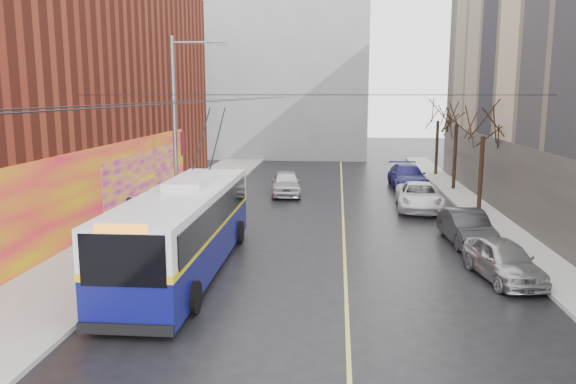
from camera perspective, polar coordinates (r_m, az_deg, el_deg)
name	(u,v)px	position (r m, az deg, el deg)	size (l,w,h in m)	color
ground	(295,320)	(16.57, 0.71, -12.91)	(140.00, 140.00, 0.00)	black
sidewalk_left	(157,220)	(29.42, -13.21, -2.83)	(4.00, 60.00, 0.15)	gray
sidewalk_right	(499,227)	(29.05, 20.64, -3.37)	(2.00, 60.00, 0.15)	gray
lane_line	(343,217)	(29.93, 5.61, -2.53)	(0.12, 50.00, 0.01)	#BFB74C
building_left	(18,84)	(33.88, -25.74, 9.90)	(12.11, 36.00, 14.00)	#601F13
building_far	(271,69)	(60.70, -1.76, 12.35)	(20.50, 12.10, 18.00)	gray
streetlight_pole	(178,129)	(26.31, -11.10, 6.28)	(2.65, 0.60, 9.00)	slate
catenary_wires	(269,98)	(30.23, -1.98, 9.56)	(18.00, 60.00, 0.22)	black
tree_near	(484,121)	(32.24, 19.28, 6.78)	(3.20, 3.20, 6.40)	black
tree_mid	(457,112)	(39.05, 16.80, 7.77)	(3.20, 3.20, 6.68)	black
tree_far	(438,111)	(45.93, 15.04, 7.97)	(3.20, 3.20, 6.57)	black
puddle	(154,305)	(18.12, -13.49, -11.15)	(2.50, 3.09, 0.01)	black
pigeons_flying	(272,92)	(25.46, -1.63, 10.12)	(2.32, 2.69, 2.13)	slate
trolleybus	(185,228)	(20.82, -10.44, -3.61)	(2.95, 12.37, 5.84)	#0A0C51
parked_car_a	(504,260)	(21.15, 21.05, -6.46)	(1.68, 4.17, 1.42)	#9B9B9F
parked_car_b	(467,227)	(25.61, 17.68, -3.43)	(1.54, 4.43, 1.46)	#262628
parked_car_c	(419,196)	(32.47, 13.21, -0.43)	(2.48, 5.38, 1.50)	silver
parked_car_d	(407,176)	(39.66, 12.02, 1.55)	(2.28, 5.61, 1.63)	navy
following_car	(286,183)	(36.16, -0.21, 0.93)	(1.85, 4.59, 1.57)	#B6B7BB
pedestrian_a	(174,202)	(29.13, -11.49, -1.05)	(0.61, 0.40, 1.68)	black
pedestrian_b	(131,215)	(26.75, -15.65, -2.24)	(0.80, 0.62, 1.64)	black
pedestrian_c	(172,213)	(26.68, -11.73, -2.10)	(1.06, 0.61, 1.64)	black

